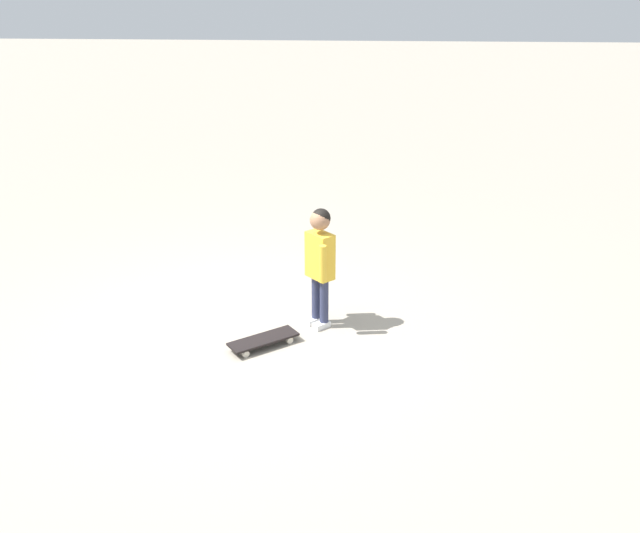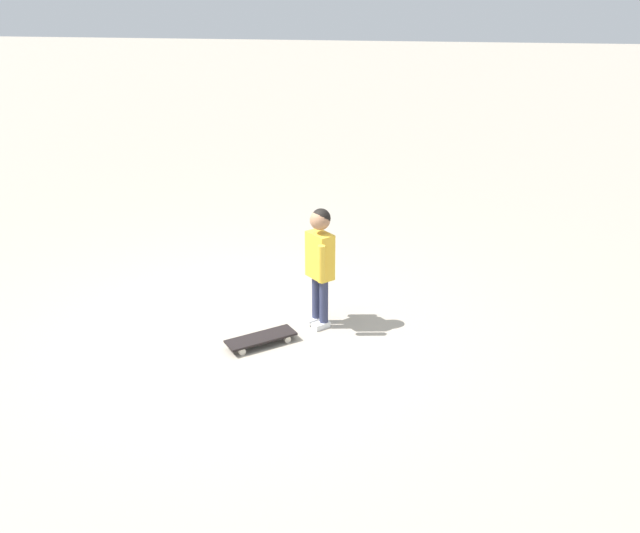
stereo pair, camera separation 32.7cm
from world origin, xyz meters
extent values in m
plane|color=#9E9384|center=(0.00, 0.00, 0.00)|extent=(50.00, 50.00, 0.00)
cylinder|color=#2D3351|center=(-0.59, -0.15, 0.24)|extent=(0.08, 0.08, 0.42)
cube|color=white|center=(-0.56, -0.13, 0.03)|extent=(0.16, 0.16, 0.05)
cylinder|color=#2D3351|center=(-0.51, -0.23, 0.24)|extent=(0.08, 0.08, 0.42)
cube|color=white|center=(-0.49, -0.21, 0.03)|extent=(0.16, 0.16, 0.05)
cube|color=gold|center=(-0.55, -0.19, 0.65)|extent=(0.27, 0.27, 0.40)
cylinder|color=gold|center=(-0.58, -0.01, 0.65)|extent=(0.06, 0.06, 0.32)
cylinder|color=gold|center=(-0.49, -0.35, 0.65)|extent=(0.06, 0.06, 0.32)
sphere|color=#9E7051|center=(-0.55, -0.19, 0.96)|extent=(0.17, 0.17, 0.17)
sphere|color=black|center=(-0.56, -0.20, 0.98)|extent=(0.16, 0.16, 0.16)
cube|color=black|center=(-0.11, 0.22, 0.07)|extent=(0.58, 0.50, 0.02)
cube|color=#B7B7BC|center=(0.06, 0.35, 0.05)|extent=(0.09, 0.11, 0.02)
cube|color=#B7B7BC|center=(-0.27, 0.10, 0.05)|extent=(0.09, 0.11, 0.02)
cylinder|color=beige|center=(0.01, 0.41, 0.03)|extent=(0.06, 0.06, 0.06)
cylinder|color=beige|center=(0.10, 0.29, 0.03)|extent=(0.06, 0.06, 0.06)
cylinder|color=beige|center=(-0.32, 0.16, 0.03)|extent=(0.06, 0.06, 0.06)
cylinder|color=beige|center=(-0.23, 0.04, 0.03)|extent=(0.06, 0.06, 0.06)
camera|label=1|loc=(-0.90, 5.40, 2.92)|focal=40.46mm
camera|label=2|loc=(-1.22, 5.37, 2.92)|focal=40.46mm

